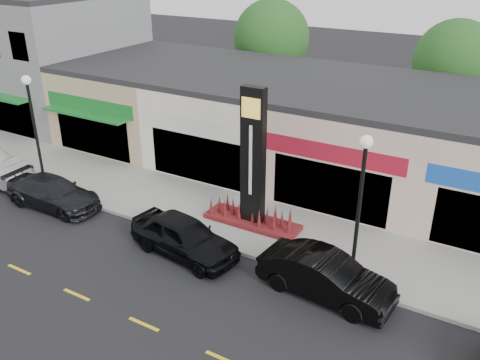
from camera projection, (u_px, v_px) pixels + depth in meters
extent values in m
plane|color=black|center=(134.00, 254.00, 19.99)|extent=(120.00, 120.00, 0.00)
cube|color=gray|center=(197.00, 207.00, 23.36)|extent=(52.00, 4.30, 0.15)
cube|color=gray|center=(167.00, 229.00, 21.60)|extent=(52.00, 0.20, 0.15)
cube|color=slate|center=(41.00, 55.00, 35.51)|extent=(12.00, 10.00, 8.00)
cube|color=black|center=(19.00, 46.00, 28.82)|extent=(1.40, 0.10, 1.60)
cube|color=tan|center=(149.00, 99.00, 31.92)|extent=(7.00, 10.00, 4.50)
cube|color=#262628|center=(146.00, 60.00, 30.91)|extent=(7.00, 10.00, 0.30)
cube|color=black|center=(93.00, 134.00, 28.40)|extent=(5.25, 0.10, 2.40)
cube|color=#197129|center=(89.00, 105.00, 27.68)|extent=(6.30, 0.12, 0.80)
cube|color=#197129|center=(84.00, 114.00, 27.50)|extent=(5.60, 0.90, 0.12)
cube|color=beige|center=(245.00, 116.00, 28.73)|extent=(7.00, 10.00, 4.50)
cube|color=#262628|center=(246.00, 74.00, 27.72)|extent=(7.00, 10.00, 0.30)
cube|color=black|center=(196.00, 158.00, 25.21)|extent=(5.25, 0.10, 2.40)
cube|color=silver|center=(195.00, 126.00, 24.50)|extent=(6.30, 0.12, 0.80)
cube|color=beige|center=(366.00, 137.00, 25.55)|extent=(7.00, 10.00, 4.50)
cube|color=#262628|center=(371.00, 90.00, 24.53)|extent=(7.00, 10.00, 0.30)
cube|color=black|center=(329.00, 189.00, 22.02)|extent=(5.25, 0.10, 2.40)
cube|color=#AC162B|center=(332.00, 153.00, 21.31)|extent=(6.30, 0.12, 0.80)
cylinder|color=#382619|center=(270.00, 90.00, 36.43)|extent=(0.36, 0.36, 3.15)
sphere|color=#184D19|center=(271.00, 38.00, 34.89)|extent=(5.20, 5.20, 5.20)
cylinder|color=#382619|center=(445.00, 117.00, 31.00)|extent=(0.36, 0.36, 2.97)
sphere|color=#184D19|center=(455.00, 61.00, 29.56)|extent=(4.80, 4.80, 4.80)
cylinder|color=black|center=(44.00, 180.00, 25.46)|extent=(0.32, 0.32, 0.30)
cylinder|color=black|center=(36.00, 133.00, 24.41)|extent=(0.14, 0.14, 5.00)
sphere|color=silver|center=(26.00, 80.00, 23.31)|extent=(0.44, 0.44, 0.44)
cylinder|color=black|center=(351.00, 275.00, 18.18)|extent=(0.32, 0.32, 0.30)
cylinder|color=black|center=(358.00, 214.00, 17.12)|extent=(0.14, 0.14, 5.00)
sphere|color=silver|center=(366.00, 142.00, 16.02)|extent=(0.44, 0.44, 0.44)
cube|color=maroon|center=(252.00, 221.00, 21.81)|extent=(4.20, 1.30, 0.20)
cube|color=black|center=(253.00, 159.00, 20.58)|extent=(1.00, 0.40, 6.00)
cube|color=yellow|center=(251.00, 108.00, 19.48)|extent=(0.80, 0.05, 0.80)
cube|color=silver|center=(250.00, 161.00, 20.41)|extent=(0.12, 0.04, 3.00)
imported|color=black|center=(53.00, 193.00, 23.31)|extent=(2.09, 4.84, 1.39)
imported|color=black|center=(184.00, 236.00, 19.64)|extent=(2.49, 4.86, 1.59)
imported|color=black|center=(326.00, 276.00, 17.31)|extent=(2.08, 4.85, 1.55)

